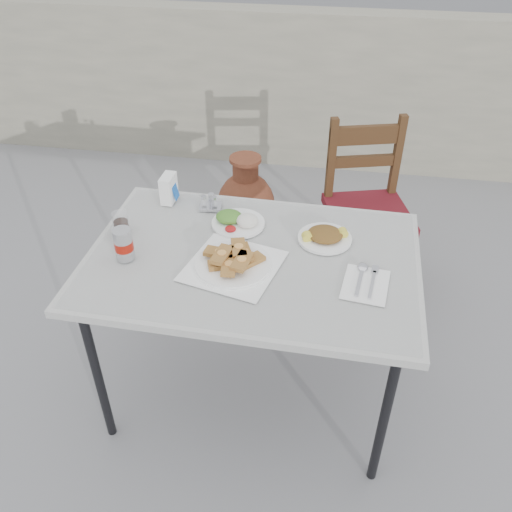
% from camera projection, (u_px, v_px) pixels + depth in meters
% --- Properties ---
extents(ground, '(80.00, 80.00, 0.00)m').
position_uv_depth(ground, '(277.00, 392.00, 2.65)').
color(ground, slate).
rests_on(ground, ground).
extents(cafe_table, '(1.36, 0.94, 0.82)m').
position_uv_depth(cafe_table, '(252.00, 267.00, 2.22)').
color(cafe_table, black).
rests_on(cafe_table, ground).
extents(pide_plate, '(0.41, 0.41, 0.07)m').
position_uv_depth(pide_plate, '(233.00, 260.00, 2.12)').
color(pide_plate, white).
rests_on(pide_plate, cafe_table).
extents(salad_rice_plate, '(0.23, 0.23, 0.06)m').
position_uv_depth(salad_rice_plate, '(238.00, 220.00, 2.36)').
color(salad_rice_plate, white).
rests_on(salad_rice_plate, cafe_table).
extents(salad_chopped_plate, '(0.23, 0.23, 0.05)m').
position_uv_depth(salad_chopped_plate, '(325.00, 236.00, 2.27)').
color(salad_chopped_plate, white).
rests_on(salad_chopped_plate, cafe_table).
extents(soda_can, '(0.08, 0.08, 0.13)m').
position_uv_depth(soda_can, '(124.00, 244.00, 2.14)').
color(soda_can, silver).
rests_on(soda_can, cafe_table).
extents(cola_glass, '(0.07, 0.07, 0.10)m').
position_uv_depth(cola_glass, '(121.00, 224.00, 2.29)').
color(cola_glass, white).
rests_on(cola_glass, cafe_table).
extents(napkin_holder, '(0.07, 0.11, 0.13)m').
position_uv_depth(napkin_holder, '(169.00, 188.00, 2.49)').
color(napkin_holder, white).
rests_on(napkin_holder, cafe_table).
extents(condiment_caddy, '(0.11, 0.09, 0.07)m').
position_uv_depth(condiment_caddy, '(210.00, 203.00, 2.47)').
color(condiment_caddy, silver).
rests_on(condiment_caddy, cafe_table).
extents(cutlery_napkin, '(0.19, 0.24, 0.02)m').
position_uv_depth(cutlery_napkin, '(365.00, 281.00, 2.05)').
color(cutlery_napkin, white).
rests_on(cutlery_napkin, cafe_table).
extents(chair, '(0.54, 0.54, 0.99)m').
position_uv_depth(chair, '(366.00, 208.00, 3.05)').
color(chair, '#3B2410').
rests_on(chair, ground).
extents(terracotta_urn, '(0.38, 0.38, 0.66)m').
position_uv_depth(terracotta_urn, '(246.00, 207.00, 3.45)').
color(terracotta_urn, brown).
rests_on(terracotta_urn, ground).
extents(back_wall, '(6.00, 0.25, 1.20)m').
position_uv_depth(back_wall, '(321.00, 92.00, 4.26)').
color(back_wall, '#A19B86').
rests_on(back_wall, ground).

